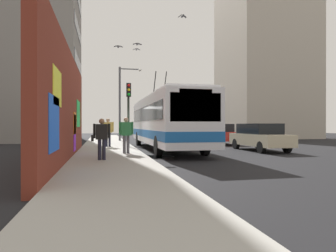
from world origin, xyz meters
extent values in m
plane|color=black|center=(0.00, 0.00, 0.00)|extent=(80.00, 80.00, 0.00)
cube|color=#9E9B93|center=(0.00, 1.60, 0.07)|extent=(48.00, 3.20, 0.15)
cube|color=maroon|center=(-4.36, 3.35, 2.25)|extent=(13.28, 0.30, 4.50)
cube|color=orange|center=(-2.68, 3.19, 1.58)|extent=(1.24, 0.02, 1.02)
cube|color=#8C19D8|center=(-2.74, 3.19, 1.14)|extent=(1.04, 0.02, 1.70)
cube|color=green|center=(-0.48, 3.19, 2.10)|extent=(2.11, 0.02, 1.40)
cube|color=yellow|center=(-8.30, 3.19, 2.56)|extent=(1.60, 0.02, 1.05)
cube|color=blue|center=(-8.87, 3.19, 1.53)|extent=(1.75, 0.02, 1.48)
cube|color=gray|center=(13.56, 9.20, 10.37)|extent=(9.95, 9.87, 20.73)
cube|color=black|center=(13.56, 4.24, 4.40)|extent=(8.46, 0.04, 1.10)
cube|color=black|center=(13.56, 4.24, 7.60)|extent=(8.46, 0.04, 1.10)
cube|color=black|center=(13.56, 4.24, 10.80)|extent=(8.46, 0.04, 1.10)
cube|color=#B2A899|center=(15.37, -17.00, 9.38)|extent=(9.13, 9.27, 18.76)
cube|color=black|center=(15.37, -21.65, 4.40)|extent=(7.76, 0.04, 1.10)
cube|color=black|center=(15.37, -21.65, 7.60)|extent=(7.76, 0.04, 1.10)
cube|color=black|center=(15.37, -21.65, 10.80)|extent=(7.76, 0.04, 1.10)
cube|color=black|center=(15.37, -21.65, 14.00)|extent=(7.76, 0.04, 1.10)
cube|color=silver|center=(0.66, -1.80, 1.77)|extent=(12.42, 2.55, 2.63)
cube|color=silver|center=(0.66, -1.80, 3.14)|extent=(11.93, 2.35, 0.12)
cube|color=#1959A5|center=(0.66, -1.80, 1.00)|extent=(12.44, 2.57, 0.44)
cube|color=black|center=(-5.53, -1.80, 2.23)|extent=(0.04, 2.17, 1.18)
cube|color=black|center=(0.66, -1.80, 2.16)|extent=(11.43, 2.58, 0.84)
cube|color=orange|center=(-5.52, -1.80, 2.83)|extent=(0.06, 1.40, 0.28)
cylinder|color=black|center=(2.53, -2.15, 3.98)|extent=(1.43, 0.06, 2.00)
cylinder|color=black|center=(2.53, -1.45, 3.98)|extent=(1.43, 0.06, 2.00)
cylinder|color=black|center=(-3.31, -2.96, 0.50)|extent=(1.00, 0.28, 1.00)
cylinder|color=black|center=(-3.31, -0.64, 0.50)|extent=(1.00, 0.28, 1.00)
cylinder|color=black|center=(4.64, -2.96, 0.50)|extent=(1.00, 0.28, 1.00)
cylinder|color=black|center=(4.64, -0.64, 0.50)|extent=(1.00, 0.28, 1.00)
cube|color=#C6B793|center=(-1.36, -7.00, 0.65)|extent=(4.65, 1.72, 0.66)
cube|color=black|center=(-1.26, -7.00, 1.28)|extent=(2.79, 1.55, 0.60)
cylinder|color=black|center=(-2.89, -7.76, 0.32)|extent=(0.64, 0.22, 0.64)
cylinder|color=black|center=(-2.89, -6.24, 0.32)|extent=(0.64, 0.22, 0.64)
cylinder|color=black|center=(0.18, -7.76, 0.32)|extent=(0.64, 0.22, 0.64)
cylinder|color=black|center=(0.18, -6.24, 0.32)|extent=(0.64, 0.22, 0.64)
cube|color=#B21E19|center=(5.04, -7.00, 0.65)|extent=(4.43, 1.79, 0.66)
cube|color=black|center=(5.13, -7.00, 1.28)|extent=(2.66, 1.61, 0.60)
cylinder|color=black|center=(3.58, -7.79, 0.32)|extent=(0.64, 0.22, 0.64)
cylinder|color=black|center=(3.58, -6.21, 0.32)|extent=(0.64, 0.22, 0.64)
cylinder|color=black|center=(6.50, -7.79, 0.32)|extent=(0.64, 0.22, 0.64)
cylinder|color=black|center=(6.50, -6.21, 0.32)|extent=(0.64, 0.22, 0.64)
cube|color=black|center=(11.10, -7.00, 0.65)|extent=(4.38, 1.78, 0.66)
cube|color=black|center=(11.19, -7.00, 1.28)|extent=(2.63, 1.60, 0.60)
cylinder|color=black|center=(9.65, -7.79, 0.32)|extent=(0.64, 0.22, 0.64)
cylinder|color=black|center=(9.65, -6.21, 0.32)|extent=(0.64, 0.22, 0.64)
cylinder|color=black|center=(12.54, -7.79, 0.32)|extent=(0.64, 0.22, 0.64)
cylinder|color=black|center=(12.54, -6.21, 0.32)|extent=(0.64, 0.22, 0.64)
cube|color=#38383D|center=(16.43, -7.00, 0.65)|extent=(4.66, 1.72, 0.66)
cube|color=black|center=(16.53, -7.00, 1.28)|extent=(2.79, 1.55, 0.60)
cylinder|color=black|center=(14.90, -7.76, 0.32)|extent=(0.64, 0.22, 0.64)
cylinder|color=black|center=(14.90, -6.24, 0.32)|extent=(0.64, 0.22, 0.64)
cylinder|color=black|center=(17.97, -7.76, 0.32)|extent=(0.64, 0.22, 0.64)
cylinder|color=black|center=(17.97, -6.24, 0.32)|extent=(0.64, 0.22, 0.64)
cylinder|color=#1E1E2D|center=(1.83, 1.49, 0.59)|extent=(0.14, 0.14, 0.87)
cylinder|color=#1E1E2D|center=(1.83, 1.67, 0.59)|extent=(0.14, 0.14, 0.87)
cube|color=gold|center=(1.83, 1.58, 1.35)|extent=(0.22, 0.51, 0.66)
cylinder|color=gold|center=(1.83, 1.28, 1.39)|extent=(0.09, 0.09, 0.62)
cylinder|color=gold|center=(1.83, 1.89, 1.39)|extent=(0.09, 0.09, 0.62)
sphere|color=tan|center=(1.83, 1.58, 1.80)|extent=(0.24, 0.24, 0.24)
cylinder|color=#1E1E2D|center=(-5.45, 1.88, 0.54)|extent=(0.14, 0.14, 0.79)
cylinder|color=#1E1E2D|center=(-5.45, 2.04, 0.54)|extent=(0.14, 0.14, 0.79)
cube|color=black|center=(-5.45, 1.96, 1.23)|extent=(0.22, 0.46, 0.59)
cylinder|color=black|center=(-5.45, 1.68, 1.26)|extent=(0.09, 0.09, 0.56)
cylinder|color=black|center=(-5.45, 2.24, 1.26)|extent=(0.09, 0.09, 0.56)
sphere|color=#936B4C|center=(-5.45, 1.96, 1.64)|extent=(0.21, 0.21, 0.21)
cube|color=black|center=(-5.45, 2.31, 0.99)|extent=(0.14, 0.10, 0.24)
cylinder|color=#595960|center=(-2.92, 0.74, 0.57)|extent=(0.14, 0.14, 0.85)
cylinder|color=#595960|center=(-2.92, 0.92, 0.57)|extent=(0.14, 0.14, 0.85)
cube|color=#338C4C|center=(-2.92, 0.83, 1.31)|extent=(0.22, 0.49, 0.63)
cylinder|color=#338C4C|center=(-2.92, 0.53, 1.34)|extent=(0.09, 0.09, 0.60)
cylinder|color=#338C4C|center=(-2.92, 1.13, 1.34)|extent=(0.09, 0.09, 0.60)
sphere|color=tan|center=(-2.92, 0.83, 1.74)|extent=(0.23, 0.23, 0.23)
cylinder|color=#2D382D|center=(1.51, 0.35, 2.13)|extent=(0.14, 0.14, 3.95)
cube|color=black|center=(1.29, 0.35, 3.65)|extent=(0.20, 0.28, 0.84)
sphere|color=red|center=(1.18, 0.35, 3.93)|extent=(0.18, 0.18, 0.18)
sphere|color=yellow|center=(1.18, 0.35, 3.65)|extent=(0.18, 0.18, 0.18)
sphere|color=green|center=(1.18, 0.35, 3.37)|extent=(0.18, 0.18, 0.18)
cylinder|color=#4C4C51|center=(9.11, 0.45, 3.34)|extent=(0.18, 0.18, 6.39)
cylinder|color=#4C4C51|center=(9.11, -0.43, 6.39)|extent=(0.10, 1.76, 0.10)
ellipsoid|color=silver|center=(9.11, -1.31, 6.34)|extent=(0.44, 0.28, 0.20)
ellipsoid|color=#47474C|center=(0.85, -2.93, 8.26)|extent=(0.32, 0.14, 0.12)
cube|color=#47474C|center=(0.85, -3.07, 8.29)|extent=(0.20, 0.23, 0.19)
cube|color=#47474C|center=(0.85, -2.79, 8.29)|extent=(0.20, 0.23, 0.19)
ellipsoid|color=gray|center=(4.94, -0.54, 7.07)|extent=(0.32, 0.14, 0.12)
cube|color=gray|center=(4.94, -0.68, 7.10)|extent=(0.20, 0.27, 0.12)
cube|color=gray|center=(4.94, -0.40, 7.10)|extent=(0.20, 0.27, 0.12)
ellipsoid|color=slate|center=(1.96, 0.95, 6.44)|extent=(0.32, 0.14, 0.12)
cube|color=slate|center=(1.96, 0.81, 6.47)|extent=(0.20, 0.28, 0.08)
cube|color=slate|center=(1.96, 1.09, 6.47)|extent=(0.20, 0.28, 0.08)
ellipsoid|color=slate|center=(1.52, -0.21, 6.55)|extent=(0.32, 0.14, 0.12)
cube|color=slate|center=(1.52, -0.35, 6.58)|extent=(0.20, 0.27, 0.10)
cube|color=slate|center=(1.52, -0.07, 6.58)|extent=(0.20, 0.27, 0.10)
cylinder|color=black|center=(-3.30, -0.60, 0.00)|extent=(1.57, 1.57, 0.00)
camera|label=1|loc=(-17.37, 1.95, 1.49)|focal=32.36mm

